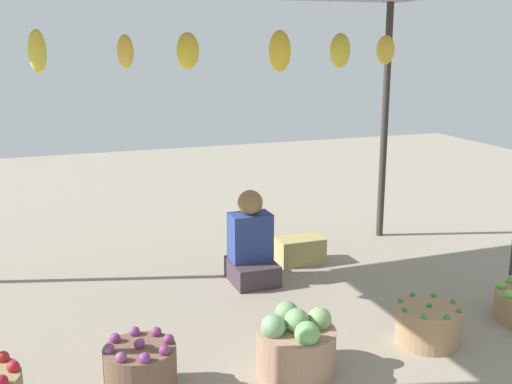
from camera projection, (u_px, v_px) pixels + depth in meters
The scene contains 7 objects.
ground_plane at pixel (235, 294), 4.96m from camera, with size 14.00×14.00×0.00m, color gray.
market_stall_structure at pixel (234, 8), 4.45m from camera, with size 4.09×2.21×2.37m.
vendor_person at pixel (251, 247), 5.17m from camera, with size 0.36×0.44×0.78m.
basket_purple_onions at pixel (140, 369), 3.52m from camera, with size 0.41×0.41×0.34m.
basket_cabbages at pixel (296, 345), 3.76m from camera, with size 0.48×0.48×0.41m.
basket_green_chilies at pixel (428, 324), 4.13m from camera, with size 0.42×0.42×0.29m.
wooden_crate_near_vendor at pixel (300, 250), 5.64m from camera, with size 0.42×0.25×0.23m, color tan.
Camera 1 is at (-1.43, -4.40, 1.96)m, focal length 43.49 mm.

